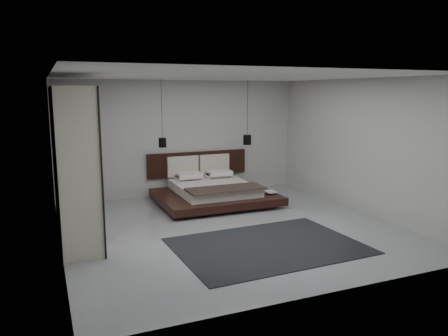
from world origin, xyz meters
name	(u,v)px	position (x,y,z in m)	size (l,w,h in m)	color
floor	(230,227)	(0.00, 0.00, 0.00)	(6.00, 6.00, 0.00)	gray
ceiling	(230,76)	(0.00, 0.00, 2.80)	(6.00, 6.00, 0.00)	white
wall_back	(181,138)	(0.00, 3.00, 1.40)	(6.00, 6.00, 0.00)	#B9B9B7
wall_front	(329,186)	(0.00, -3.00, 1.40)	(6.00, 6.00, 0.00)	#B9B9B7
wall_left	(56,164)	(-3.00, 0.00, 1.40)	(6.00, 6.00, 0.00)	#B9B9B7
wall_right	(361,146)	(3.00, 0.00, 1.40)	(6.00, 6.00, 0.00)	#B9B9B7
lattice_screen	(54,151)	(-2.95, 2.45, 1.30)	(0.05, 0.90, 2.60)	black
bed	(213,190)	(0.40, 1.92, 0.28)	(2.59, 2.31, 1.04)	black
book_lower	(266,193)	(1.46, 1.29, 0.25)	(0.20, 0.27, 0.03)	#99724C
book_upper	(266,192)	(1.44, 1.26, 0.28)	(0.23, 0.31, 0.02)	#99724C
pendant_left	(162,142)	(-0.66, 2.30, 1.40)	(0.17, 0.17, 1.52)	black
pendant_right	(247,140)	(1.46, 2.30, 1.37)	(0.19, 0.19, 1.55)	black
wardrobe	(73,163)	(-2.70, 0.59, 1.31)	(0.63, 2.66, 2.61)	beige
rug	(268,246)	(0.17, -1.19, 0.01)	(3.02, 2.15, 0.01)	black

